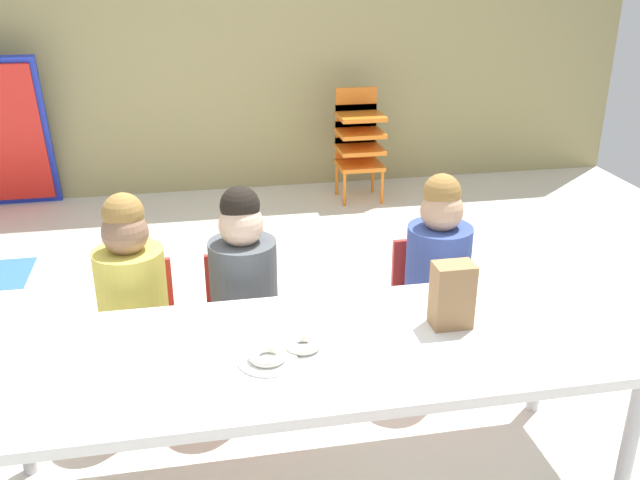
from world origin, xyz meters
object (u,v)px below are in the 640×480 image
at_px(seated_child_far_right, 437,262).
at_px(donut_powdered_loose, 303,343).
at_px(paper_bag_brown, 452,295).
at_px(craft_table, 310,359).
at_px(seated_child_near_camera, 132,287).
at_px(donut_powdered_on_plate, 268,355).
at_px(paper_plate_near_edge, 268,360).
at_px(seated_child_middle_seat, 243,278).
at_px(kid_chair_orange_stack, 359,137).

distance_m(seated_child_far_right, donut_powdered_loose, 0.88).
bearing_deg(paper_bag_brown, donut_powdered_loose, -174.22).
distance_m(craft_table, seated_child_near_camera, 0.82).
relative_size(donut_powdered_on_plate, donut_powdered_loose, 1.01).
relative_size(seated_child_far_right, paper_plate_near_edge, 5.10).
height_order(seated_child_far_right, donut_powdered_loose, seated_child_far_right).
bearing_deg(seated_child_middle_seat, kid_chair_orange_stack, 66.25).
relative_size(craft_table, paper_plate_near_edge, 11.61).
height_order(seated_child_far_right, paper_bag_brown, seated_child_far_right).
bearing_deg(seated_child_middle_seat, craft_table, -74.92).
height_order(craft_table, paper_plate_near_edge, paper_plate_near_edge).
bearing_deg(paper_plate_near_edge, donut_powdered_on_plate, 0.00).
xyz_separation_m(seated_child_far_right, kid_chair_orange_stack, (0.26, 2.37, -0.10)).
relative_size(seated_child_middle_seat, donut_powdered_on_plate, 7.91).
xyz_separation_m(seated_child_far_right, paper_plate_near_edge, (-0.77, -0.64, 0.03)).
xyz_separation_m(kid_chair_orange_stack, donut_powdered_loose, (-0.91, -2.96, 0.14)).
xyz_separation_m(craft_table, paper_bag_brown, (0.48, 0.04, 0.16)).
relative_size(seated_child_middle_seat, paper_bag_brown, 4.17).
distance_m(craft_table, paper_bag_brown, 0.50).
bearing_deg(seated_child_middle_seat, paper_plate_near_edge, -88.35).
bearing_deg(kid_chair_orange_stack, seated_child_near_camera, -121.64).
bearing_deg(kid_chair_orange_stack, paper_plate_near_edge, -108.78).
bearing_deg(seated_child_near_camera, craft_table, -45.35).
distance_m(seated_child_middle_seat, kid_chair_orange_stack, 2.60).
bearing_deg(paper_plate_near_edge, seated_child_middle_seat, 91.65).
relative_size(seated_child_near_camera, donut_powdered_loose, 8.01).
bearing_deg(craft_table, donut_powdered_loose, -166.75).
distance_m(paper_plate_near_edge, donut_powdered_loose, 0.13).
xyz_separation_m(seated_child_near_camera, kid_chair_orange_stack, (1.46, 2.37, -0.10)).
bearing_deg(seated_child_middle_seat, donut_powdered_on_plate, -88.35).
height_order(seated_child_middle_seat, paper_bag_brown, seated_child_middle_seat).
bearing_deg(seated_child_near_camera, paper_plate_near_edge, -55.84).
height_order(paper_bag_brown, paper_plate_near_edge, paper_bag_brown).
xyz_separation_m(craft_table, paper_plate_near_edge, (-0.14, -0.06, 0.05)).
relative_size(seated_child_near_camera, seated_child_far_right, 1.00).
bearing_deg(craft_table, paper_bag_brown, 5.39).
xyz_separation_m(craft_table, kid_chair_orange_stack, (0.89, 2.96, -0.08)).
height_order(paper_plate_near_edge, donut_powdered_loose, donut_powdered_loose).
bearing_deg(donut_powdered_on_plate, seated_child_near_camera, 124.16).
distance_m(seated_child_middle_seat, seated_child_far_right, 0.78).
bearing_deg(seated_child_far_right, donut_powdered_on_plate, -139.94).
relative_size(craft_table, seated_child_near_camera, 2.28).
xyz_separation_m(craft_table, seated_child_middle_seat, (-0.16, 0.58, 0.02)).
xyz_separation_m(seated_child_near_camera, donut_powdered_on_plate, (0.44, -0.64, 0.05)).
bearing_deg(kid_chair_orange_stack, donut_powdered_on_plate, -108.78).
height_order(paper_bag_brown, donut_powdered_on_plate, paper_bag_brown).
bearing_deg(seated_child_far_right, paper_bag_brown, -105.78).
relative_size(seated_child_middle_seat, seated_child_far_right, 1.00).
height_order(craft_table, seated_child_far_right, seated_child_far_right).
xyz_separation_m(seated_child_far_right, donut_powdered_loose, (-0.65, -0.59, 0.04)).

